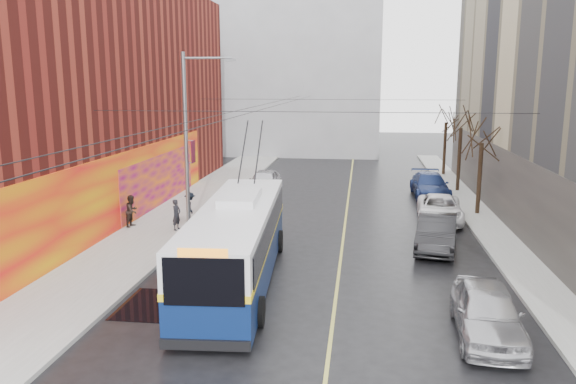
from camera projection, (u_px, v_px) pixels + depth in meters
name	position (u px, v px, depth m)	size (l,w,h in m)	color
ground	(285.00, 323.00, 17.97)	(140.00, 140.00, 0.00)	black
sidewalk_left	(170.00, 222.00, 30.65)	(4.00, 60.00, 0.15)	gray
sidewalk_right	(493.00, 232.00, 28.48)	(2.00, 60.00, 0.15)	gray
lane_line	(346.00, 220.00, 31.39)	(0.12, 50.00, 0.01)	#BFB74C
building_left	(43.00, 92.00, 32.27)	(12.11, 36.00, 14.00)	maroon
building_far	(286.00, 68.00, 60.75)	(20.50, 12.10, 18.00)	gray
streetlight_pole	(189.00, 139.00, 27.54)	(2.65, 0.60, 9.00)	slate
catenary_wires	(276.00, 106.00, 31.45)	(18.00, 60.00, 0.22)	black
tree_near	(483.00, 129.00, 31.42)	(3.20, 3.20, 6.40)	black
tree_mid	(462.00, 117.00, 38.17)	(3.20, 3.20, 6.68)	black
tree_far	(447.00, 113.00, 45.00)	(3.20, 3.20, 6.57)	black
puddle	(155.00, 305.00, 19.43)	(2.27, 2.93, 0.01)	black
pigeons_flying	(270.00, 91.00, 26.13)	(2.87, 0.65, 0.67)	slate
trolleybus	(237.00, 242.00, 21.36)	(3.48, 12.36, 5.79)	#091B49
parked_car_a	(487.00, 312.00, 16.85)	(1.89, 4.69, 1.60)	#AEAEB3
parked_car_b	(437.00, 233.00, 25.71)	(1.69, 4.83, 1.59)	black
parked_car_c	(440.00, 209.00, 30.93)	(2.35, 5.10, 1.42)	white
parked_car_d	(430.00, 185.00, 37.37)	(2.23, 5.49, 1.59)	navy
following_car	(264.00, 181.00, 38.87)	(1.88, 4.68, 1.59)	silver
pedestrian_a	(176.00, 215.00, 28.54)	(0.58, 0.38, 1.58)	black
pedestrian_b	(132.00, 211.00, 29.20)	(0.81, 0.63, 1.67)	black
pedestrian_c	(190.00, 207.00, 30.38)	(1.02, 0.59, 1.58)	black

